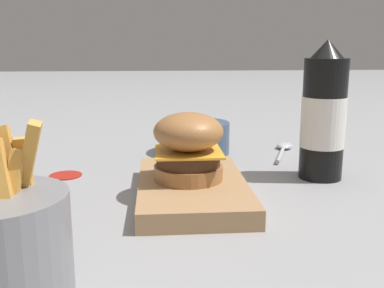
# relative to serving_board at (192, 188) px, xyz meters

# --- Properties ---
(ground_plane) EXTENTS (6.00, 6.00, 0.00)m
(ground_plane) POSITION_rel_serving_board_xyz_m (0.02, 0.02, -0.01)
(ground_plane) COLOR gray
(serving_board) EXTENTS (0.25, 0.15, 0.03)m
(serving_board) POSITION_rel_serving_board_xyz_m (0.00, 0.00, 0.00)
(serving_board) COLOR #A37A51
(serving_board) RESTS_ON ground_plane
(burger) EXTENTS (0.09, 0.09, 0.09)m
(burger) POSITION_rel_serving_board_xyz_m (0.00, 0.00, 0.06)
(burger) COLOR #9E6638
(burger) RESTS_ON serving_board
(ketchup_bottle) EXTENTS (0.07, 0.07, 0.21)m
(ketchup_bottle) POSITION_rel_serving_board_xyz_m (0.08, -0.21, 0.09)
(ketchup_bottle) COLOR black
(ketchup_bottle) RESTS_ON ground_plane
(fries_basket) EXTENTS (0.11, 0.11, 0.15)m
(fries_basket) POSITION_rel_serving_board_xyz_m (-0.24, 0.18, 0.03)
(fries_basket) COLOR slate
(fries_basket) RESTS_ON ground_plane
(side_bowl) EXTENTS (0.13, 0.13, 0.06)m
(side_bowl) POSITION_rel_serving_board_xyz_m (0.26, -0.03, 0.02)
(side_bowl) COLOR #384C66
(side_bowl) RESTS_ON ground_plane
(spoon) EXTENTS (0.15, 0.07, 0.01)m
(spoon) POSITION_rel_serving_board_xyz_m (0.26, -0.20, -0.01)
(spoon) COLOR #B2B2B7
(spoon) RESTS_ON ground_plane
(ketchup_puddle) EXTENTS (0.05, 0.05, 0.00)m
(ketchup_puddle) POSITION_rel_serving_board_xyz_m (0.12, 0.19, -0.01)
(ketchup_puddle) COLOR #B21E14
(ketchup_puddle) RESTS_ON ground_plane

